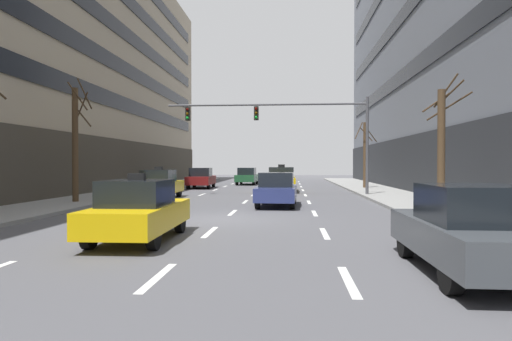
# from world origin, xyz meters

# --- Properties ---
(ground_plane) EXTENTS (120.00, 120.00, 0.00)m
(ground_plane) POSITION_xyz_m (0.00, 0.00, 0.00)
(ground_plane) COLOR #515156
(sidewalk_left) EXTENTS (3.75, 80.00, 0.14)m
(sidewalk_left) POSITION_xyz_m (-8.40, 0.00, 0.07)
(sidewalk_left) COLOR gray
(sidewalk_left) RESTS_ON ground
(sidewalk_right) EXTENTS (3.75, 80.00, 0.14)m
(sidewalk_right) POSITION_xyz_m (8.40, 0.00, 0.07)
(sidewalk_right) COLOR gray
(sidewalk_right) RESTS_ON ground
(lane_stripe_l1_s3) EXTENTS (0.16, 2.00, 0.01)m
(lane_stripe_l1_s3) POSITION_xyz_m (-3.26, -3.00, 0.00)
(lane_stripe_l1_s3) COLOR silver
(lane_stripe_l1_s3) RESTS_ON ground
(lane_stripe_l1_s4) EXTENTS (0.16, 2.00, 0.01)m
(lane_stripe_l1_s4) POSITION_xyz_m (-3.26, 2.00, 0.00)
(lane_stripe_l1_s4) COLOR silver
(lane_stripe_l1_s4) RESTS_ON ground
(lane_stripe_l1_s5) EXTENTS (0.16, 2.00, 0.01)m
(lane_stripe_l1_s5) POSITION_xyz_m (-3.26, 7.00, 0.00)
(lane_stripe_l1_s5) COLOR silver
(lane_stripe_l1_s5) RESTS_ON ground
(lane_stripe_l1_s6) EXTENTS (0.16, 2.00, 0.01)m
(lane_stripe_l1_s6) POSITION_xyz_m (-3.26, 12.00, 0.00)
(lane_stripe_l1_s6) COLOR silver
(lane_stripe_l1_s6) RESTS_ON ground
(lane_stripe_l1_s7) EXTENTS (0.16, 2.00, 0.01)m
(lane_stripe_l1_s7) POSITION_xyz_m (-3.26, 17.00, 0.00)
(lane_stripe_l1_s7) COLOR silver
(lane_stripe_l1_s7) RESTS_ON ground
(lane_stripe_l1_s8) EXTENTS (0.16, 2.00, 0.01)m
(lane_stripe_l1_s8) POSITION_xyz_m (-3.26, 22.00, 0.00)
(lane_stripe_l1_s8) COLOR silver
(lane_stripe_l1_s8) RESTS_ON ground
(lane_stripe_l1_s9) EXTENTS (0.16, 2.00, 0.01)m
(lane_stripe_l1_s9) POSITION_xyz_m (-3.26, 27.00, 0.00)
(lane_stripe_l1_s9) COLOR silver
(lane_stripe_l1_s9) RESTS_ON ground
(lane_stripe_l1_s10) EXTENTS (0.16, 2.00, 0.01)m
(lane_stripe_l1_s10) POSITION_xyz_m (-3.26, 32.00, 0.00)
(lane_stripe_l1_s10) COLOR silver
(lane_stripe_l1_s10) RESTS_ON ground
(lane_stripe_l2_s2) EXTENTS (0.16, 2.00, 0.01)m
(lane_stripe_l2_s2) POSITION_xyz_m (0.00, -8.00, 0.00)
(lane_stripe_l2_s2) COLOR silver
(lane_stripe_l2_s2) RESTS_ON ground
(lane_stripe_l2_s3) EXTENTS (0.16, 2.00, 0.01)m
(lane_stripe_l2_s3) POSITION_xyz_m (0.00, -3.00, 0.00)
(lane_stripe_l2_s3) COLOR silver
(lane_stripe_l2_s3) RESTS_ON ground
(lane_stripe_l2_s4) EXTENTS (0.16, 2.00, 0.01)m
(lane_stripe_l2_s4) POSITION_xyz_m (0.00, 2.00, 0.00)
(lane_stripe_l2_s4) COLOR silver
(lane_stripe_l2_s4) RESTS_ON ground
(lane_stripe_l2_s5) EXTENTS (0.16, 2.00, 0.01)m
(lane_stripe_l2_s5) POSITION_xyz_m (0.00, 7.00, 0.00)
(lane_stripe_l2_s5) COLOR silver
(lane_stripe_l2_s5) RESTS_ON ground
(lane_stripe_l2_s6) EXTENTS (0.16, 2.00, 0.01)m
(lane_stripe_l2_s6) POSITION_xyz_m (0.00, 12.00, 0.00)
(lane_stripe_l2_s6) COLOR silver
(lane_stripe_l2_s6) RESTS_ON ground
(lane_stripe_l2_s7) EXTENTS (0.16, 2.00, 0.01)m
(lane_stripe_l2_s7) POSITION_xyz_m (0.00, 17.00, 0.00)
(lane_stripe_l2_s7) COLOR silver
(lane_stripe_l2_s7) RESTS_ON ground
(lane_stripe_l2_s8) EXTENTS (0.16, 2.00, 0.01)m
(lane_stripe_l2_s8) POSITION_xyz_m (0.00, 22.00, 0.00)
(lane_stripe_l2_s8) COLOR silver
(lane_stripe_l2_s8) RESTS_ON ground
(lane_stripe_l2_s9) EXTENTS (0.16, 2.00, 0.01)m
(lane_stripe_l2_s9) POSITION_xyz_m (0.00, 27.00, 0.00)
(lane_stripe_l2_s9) COLOR silver
(lane_stripe_l2_s9) RESTS_ON ground
(lane_stripe_l2_s10) EXTENTS (0.16, 2.00, 0.01)m
(lane_stripe_l2_s10) POSITION_xyz_m (0.00, 32.00, 0.00)
(lane_stripe_l2_s10) COLOR silver
(lane_stripe_l2_s10) RESTS_ON ground
(lane_stripe_l3_s2) EXTENTS (0.16, 2.00, 0.01)m
(lane_stripe_l3_s2) POSITION_xyz_m (3.26, -8.00, 0.00)
(lane_stripe_l3_s2) COLOR silver
(lane_stripe_l3_s2) RESTS_ON ground
(lane_stripe_l3_s3) EXTENTS (0.16, 2.00, 0.01)m
(lane_stripe_l3_s3) POSITION_xyz_m (3.26, -3.00, 0.00)
(lane_stripe_l3_s3) COLOR silver
(lane_stripe_l3_s3) RESTS_ON ground
(lane_stripe_l3_s4) EXTENTS (0.16, 2.00, 0.01)m
(lane_stripe_l3_s4) POSITION_xyz_m (3.26, 2.00, 0.00)
(lane_stripe_l3_s4) COLOR silver
(lane_stripe_l3_s4) RESTS_ON ground
(lane_stripe_l3_s5) EXTENTS (0.16, 2.00, 0.01)m
(lane_stripe_l3_s5) POSITION_xyz_m (3.26, 7.00, 0.00)
(lane_stripe_l3_s5) COLOR silver
(lane_stripe_l3_s5) RESTS_ON ground
(lane_stripe_l3_s6) EXTENTS (0.16, 2.00, 0.01)m
(lane_stripe_l3_s6) POSITION_xyz_m (3.26, 12.00, 0.00)
(lane_stripe_l3_s6) COLOR silver
(lane_stripe_l3_s6) RESTS_ON ground
(lane_stripe_l3_s7) EXTENTS (0.16, 2.00, 0.01)m
(lane_stripe_l3_s7) POSITION_xyz_m (3.26, 17.00, 0.00)
(lane_stripe_l3_s7) COLOR silver
(lane_stripe_l3_s7) RESTS_ON ground
(lane_stripe_l3_s8) EXTENTS (0.16, 2.00, 0.01)m
(lane_stripe_l3_s8) POSITION_xyz_m (3.26, 22.00, 0.00)
(lane_stripe_l3_s8) COLOR silver
(lane_stripe_l3_s8) RESTS_ON ground
(lane_stripe_l3_s9) EXTENTS (0.16, 2.00, 0.01)m
(lane_stripe_l3_s9) POSITION_xyz_m (3.26, 27.00, 0.00)
(lane_stripe_l3_s9) COLOR silver
(lane_stripe_l3_s9) RESTS_ON ground
(lane_stripe_l3_s10) EXTENTS (0.16, 2.00, 0.01)m
(lane_stripe_l3_s10) POSITION_xyz_m (3.26, 32.00, 0.00)
(lane_stripe_l3_s10) COLOR silver
(lane_stripe_l3_s10) RESTS_ON ground
(car_driving_0) EXTENTS (1.93, 4.29, 1.58)m
(car_driving_0) POSITION_xyz_m (-1.68, 25.32, 0.78)
(car_driving_0) COLOR black
(car_driving_0) RESTS_ON ground
(taxi_driving_1) EXTENTS (1.94, 4.60, 1.91)m
(taxi_driving_1) POSITION_xyz_m (1.72, 15.19, 0.85)
(taxi_driving_1) COLOR black
(taxi_driving_1) RESTS_ON ground
(car_driving_2) EXTENTS (1.96, 4.41, 1.63)m
(car_driving_2) POSITION_xyz_m (-4.77, 19.10, 0.80)
(car_driving_2) COLOR black
(car_driving_2) RESTS_ON ground
(taxi_driving_3) EXTENTS (1.87, 4.36, 1.80)m
(taxi_driving_3) POSITION_xyz_m (-5.02, 8.69, 0.80)
(taxi_driving_3) COLOR black
(taxi_driving_3) RESTS_ON ground
(car_driving_4) EXTENTS (1.89, 4.22, 1.56)m
(car_driving_4) POSITION_xyz_m (1.69, 4.77, 0.77)
(car_driving_4) COLOR black
(car_driving_4) RESTS_ON ground
(taxi_driving_5) EXTENTS (1.79, 4.17, 1.72)m
(taxi_driving_5) POSITION_xyz_m (-1.57, -4.48, 0.77)
(taxi_driving_5) COLOR black
(taxi_driving_5) RESTS_ON ground
(car_parked_0) EXTENTS (1.79, 4.27, 1.60)m
(car_parked_0) POSITION_xyz_m (5.48, -7.38, 0.79)
(car_parked_0) COLOR black
(car_parked_0) RESTS_ON ground
(traffic_signal_0) EXTENTS (12.24, 0.35, 5.83)m
(traffic_signal_0) POSITION_xyz_m (2.35, 11.32, 4.48)
(traffic_signal_0) COLOR #4C4C51
(traffic_signal_0) RESTS_ON sidewalk_right
(street_tree_0) EXTENTS (1.69, 1.69, 5.06)m
(street_tree_0) POSITION_xyz_m (8.03, 18.51, 2.70)
(street_tree_0) COLOR #4C3823
(street_tree_0) RESTS_ON sidewalk_right
(street_tree_1) EXTENTS (0.89, 1.27, 5.82)m
(street_tree_1) POSITION_xyz_m (-8.00, 4.97, 3.00)
(street_tree_1) COLOR #4C3823
(street_tree_1) RESTS_ON sidewalk_left
(street_tree_3) EXTENTS (1.82, 1.38, 5.27)m
(street_tree_3) POSITION_xyz_m (8.05, 1.77, 2.61)
(street_tree_3) COLOR #4C3823
(street_tree_3) RESTS_ON sidewalk_right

